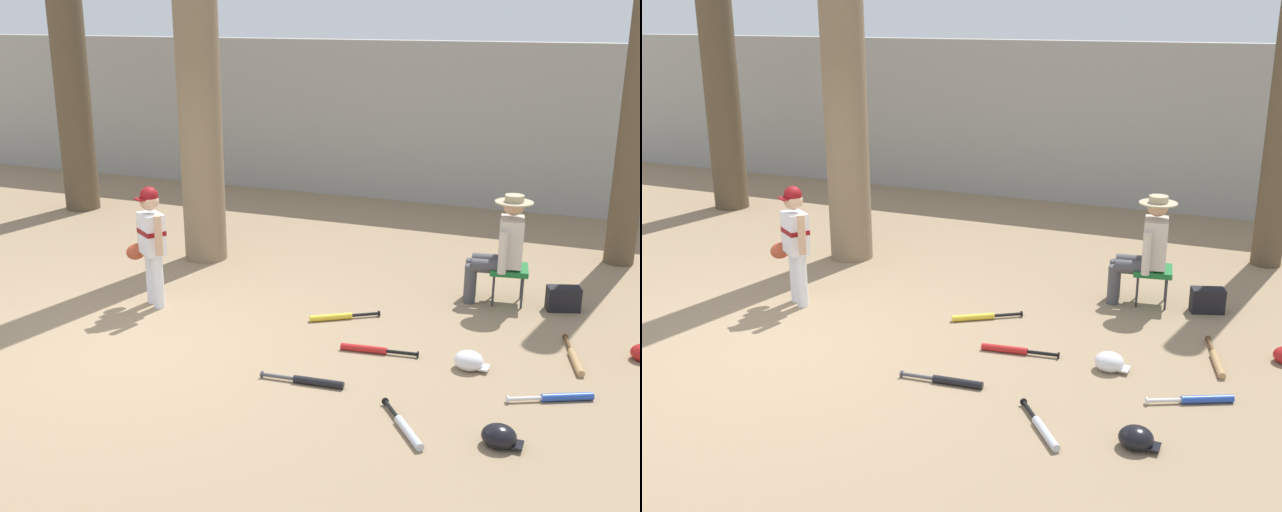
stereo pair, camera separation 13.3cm
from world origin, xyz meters
TOP-DOWN VIEW (x-y plane):
  - ground_plane at (0.00, 0.00)m, footprint 60.00×60.00m
  - concrete_back_wall at (0.00, 6.80)m, footprint 18.00×0.36m
  - tree_near_player at (-0.79, 2.69)m, footprint 0.81×0.81m
  - tree_behind_spectator at (4.14, 4.48)m, footprint 0.60×0.60m
  - young_ballplayer at (-0.48, 1.04)m, footprint 0.60×0.38m
  - folding_stool at (3.05, 2.54)m, footprint 0.46×0.46m
  - seated_spectator at (2.95, 2.52)m, footprint 0.68×0.54m
  - handbag_beside_stool at (3.64, 2.52)m, footprint 0.38×0.28m
  - tree_far_left at (-3.96, 4.23)m, footprint 0.83×0.83m
  - bat_red_barrel at (2.08, 0.74)m, footprint 0.73×0.16m
  - bat_blue_youth at (3.82, 0.44)m, footprint 0.67×0.38m
  - bat_wood_tan at (3.86, 1.24)m, footprint 0.27×0.81m
  - bat_black_composite at (1.82, -0.06)m, footprint 0.75×0.13m
  - bat_aluminum_silver at (2.78, -0.51)m, footprint 0.50×0.61m
  - bat_yellow_trainer at (1.51, 1.37)m, footprint 0.65×0.46m
  - batting_helmet_black at (3.46, -0.42)m, footprint 0.31×0.24m
  - batting_helmet_white at (3.00, 0.75)m, footprint 0.31×0.24m

SIDE VIEW (x-z plane):
  - ground_plane at x=0.00m, z-range 0.00..0.00m
  - bat_wood_tan at x=3.86m, z-range 0.00..0.07m
  - bat_red_barrel at x=2.08m, z-range 0.00..0.07m
  - bat_blue_youth at x=3.82m, z-range 0.00..0.07m
  - bat_black_composite at x=1.82m, z-range 0.00..0.07m
  - bat_aluminum_silver at x=2.78m, z-range 0.00..0.07m
  - bat_yellow_trainer at x=1.51m, z-range 0.00..0.07m
  - batting_helmet_black at x=3.46m, z-range -0.01..0.16m
  - batting_helmet_white at x=3.00m, z-range -0.01..0.17m
  - handbag_beside_stool at x=3.64m, z-range 0.00..0.26m
  - folding_stool at x=3.05m, z-range 0.16..0.57m
  - seated_spectator at x=2.95m, z-range 0.04..1.24m
  - young_ballplayer at x=-0.48m, z-range 0.09..1.40m
  - concrete_back_wall at x=0.00m, z-range 0.00..2.59m
  - tree_behind_spectator at x=4.14m, z-range -0.32..4.37m
  - tree_far_left at x=-3.96m, z-range -0.42..5.14m
  - tree_near_player at x=-0.79m, z-range -0.41..6.02m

